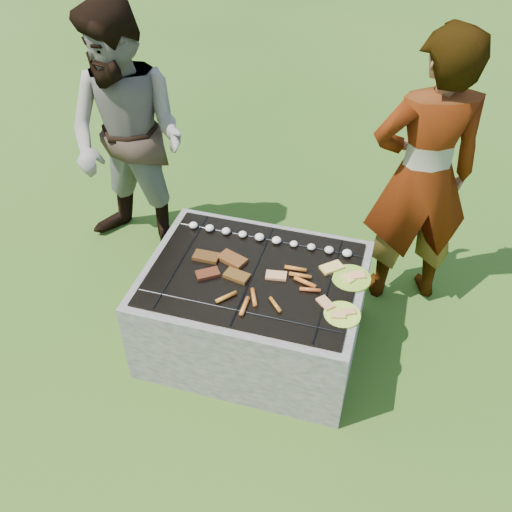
{
  "coord_description": "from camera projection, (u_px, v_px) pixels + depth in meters",
  "views": [
    {
      "loc": [
        0.71,
        -2.38,
        2.89
      ],
      "look_at": [
        0.0,
        0.05,
        0.7
      ],
      "focal_mm": 40.0,
      "sensor_mm": 36.0,
      "label": 1
    }
  ],
  "objects": [
    {
      "name": "fire_pit",
      "position": [
        254.0,
        311.0,
        3.58
      ],
      "size": [
        1.3,
        1.0,
        0.62
      ],
      "color": "gray",
      "rests_on": "ground"
    },
    {
      "name": "bystander",
      "position": [
        128.0,
        140.0,
        3.93
      ],
      "size": [
        1.0,
        0.84,
        1.85
      ],
      "primitive_type": "imported",
      "rotation": [
        0.0,
        0.0,
        -0.16
      ],
      "color": "gray",
      "rests_on": "ground"
    },
    {
      "name": "pork_slabs",
      "position": [
        222.0,
        265.0,
        3.4
      ],
      "size": [
        0.39,
        0.31,
        0.02
      ],
      "color": "brown",
      "rests_on": "fire_pit"
    },
    {
      "name": "lawn",
      "position": [
        254.0,
        341.0,
        3.77
      ],
      "size": [
        60.0,
        60.0,
        0.0
      ],
      "primitive_type": "plane",
      "color": "#224B12",
      "rests_on": "ground"
    },
    {
      "name": "cook",
      "position": [
        422.0,
        178.0,
        3.52
      ],
      "size": [
        0.81,
        0.67,
        1.91
      ],
      "primitive_type": "imported",
      "rotation": [
        0.0,
        0.0,
        3.49
      ],
      "color": "gray",
      "rests_on": "ground"
    },
    {
      "name": "bread_on_grate",
      "position": [
        311.0,
        277.0,
        3.32
      ],
      "size": [
        0.44,
        0.43,
        0.02
      ],
      "color": "#EDCC79",
      "rests_on": "fire_pit"
    },
    {
      "name": "mushrooms",
      "position": [
        268.0,
        239.0,
        3.57
      ],
      "size": [
        1.06,
        0.06,
        0.04
      ],
      "color": "white",
      "rests_on": "fire_pit"
    },
    {
      "name": "plate_near",
      "position": [
        342.0,
        315.0,
        3.11
      ],
      "size": [
        0.26,
        0.26,
        0.03
      ],
      "color": "yellow",
      "rests_on": "fire_pit"
    },
    {
      "name": "sausages",
      "position": [
        276.0,
        289.0,
        3.24
      ],
      "size": [
        0.55,
        0.46,
        0.03
      ],
      "color": "#CA6A21",
      "rests_on": "fire_pit"
    },
    {
      "name": "plate_far",
      "position": [
        351.0,
        278.0,
        3.33
      ],
      "size": [
        0.29,
        0.29,
        0.03
      ],
      "color": "#9DC930",
      "rests_on": "fire_pit"
    }
  ]
}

